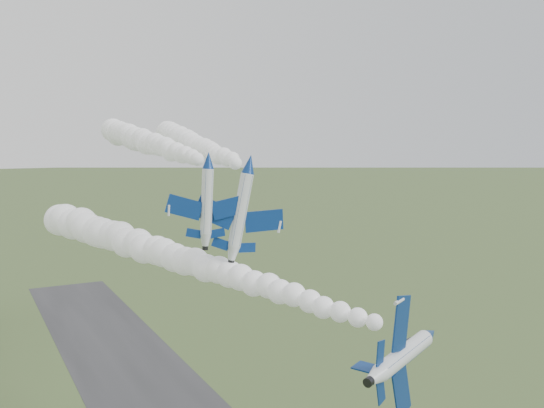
{
  "coord_description": "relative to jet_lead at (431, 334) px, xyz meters",
  "views": [
    {
      "loc": [
        -31.08,
        -51.04,
        50.02
      ],
      "look_at": [
        3.41,
        15.12,
        41.77
      ],
      "focal_mm": 40.0,
      "sensor_mm": 36.0,
      "label": 1
    }
  ],
  "objects": [
    {
      "name": "jet_pair_left",
      "position": [
        -13.33,
        25.24,
        16.62
      ],
      "size": [
        10.26,
        12.25,
        3.04
      ],
      "rotation": [
        0.0,
        0.05,
        -0.09
      ],
      "color": "silver"
    },
    {
      "name": "smoke_trail_jet_pair_right",
      "position": [
        -1.03,
        64.76,
        18.25
      ],
      "size": [
        15.22,
        73.53,
        5.23
      ],
      "primitive_type": null,
      "rotation": [
        0.0,
        0.0,
        -0.14
      ],
      "color": "white"
    },
    {
      "name": "jet_lead",
      "position": [
        0.0,
        0.0,
        0.0
      ],
      "size": [
        7.25,
        13.18,
        11.52
      ],
      "rotation": [
        0.0,
        1.51,
        0.43
      ],
      "color": "silver"
    },
    {
      "name": "smoke_trail_jet_lead",
      "position": [
        -14.04,
        34.63,
        2.83
      ],
      "size": [
        33.32,
        63.57,
        5.36
      ],
      "primitive_type": null,
      "rotation": [
        0.0,
        0.0,
        0.43
      ],
      "color": "white"
    },
    {
      "name": "smoke_trail_jet_pair_left",
      "position": [
        -10.88,
        63.29,
        18.7
      ],
      "size": [
        11.54,
        70.78,
        5.24
      ],
      "primitive_type": null,
      "rotation": [
        0.0,
        0.0,
        -0.09
      ],
      "color": "white"
    },
    {
      "name": "jet_pair_right",
      "position": [
        -7.93,
        24.87,
        16.05
      ],
      "size": [
        11.81,
        14.27,
        4.03
      ],
      "rotation": [
        0.0,
        0.2,
        -0.14
      ],
      "color": "silver"
    }
  ]
}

